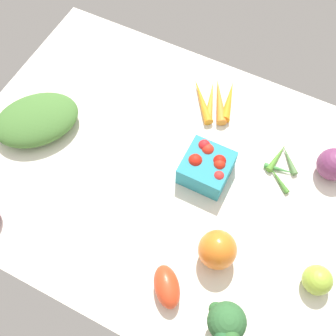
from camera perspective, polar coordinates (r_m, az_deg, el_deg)
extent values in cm
cube|color=silver|center=(102.98, 0.00, -0.77)|extent=(104.00, 76.00, 2.00)
cylinder|color=#A1C67F|center=(89.70, 7.63, -20.66)|extent=(2.99, 2.99, 5.22)
sphere|color=#2F6232|center=(84.33, 8.09, -20.21)|extent=(7.58, 7.58, 7.58)
sphere|color=#2C602E|center=(85.31, 6.60, -18.75)|extent=(2.86, 2.86, 2.86)
cone|color=#507942|center=(107.15, 16.30, 1.15)|extent=(6.53, 7.44, 1.53)
cone|color=#4C872B|center=(106.58, 14.80, 1.47)|extent=(2.98, 9.17, 1.72)
cone|color=#438D43|center=(105.25, 15.11, -0.17)|extent=(7.81, 2.57, 1.40)
cone|color=#427C2C|center=(104.00, 14.90, -1.44)|extent=(7.27, 5.96, 1.30)
ellipsoid|color=#437331|center=(111.13, -17.65, 6.35)|extent=(25.91, 26.52, 6.56)
cube|color=teal|center=(99.46, 5.31, 0.02)|extent=(11.09, 11.09, 6.30)
sphere|color=red|center=(99.08, 5.01, 3.09)|extent=(2.94, 2.94, 2.94)
sphere|color=red|center=(98.68, 5.48, 2.52)|extent=(3.04, 3.04, 3.04)
sphere|color=red|center=(95.83, 7.01, -1.14)|extent=(2.61, 2.61, 2.61)
sphere|color=red|center=(97.05, 3.77, 0.99)|extent=(3.39, 3.39, 3.39)
sphere|color=red|center=(97.44, 7.10, 0.92)|extent=(3.14, 3.14, 3.14)
sphere|color=red|center=(96.93, 7.09, 0.47)|extent=(2.87, 2.87, 2.87)
cone|color=orange|center=(113.06, 8.38, 9.18)|extent=(5.46, 13.08, 2.67)
cone|color=orange|center=(112.76, 7.09, 9.24)|extent=(9.21, 14.05, 2.69)
cone|color=orange|center=(112.74, 5.89, 9.21)|extent=(6.05, 12.92, 2.18)
cone|color=orange|center=(112.46, 4.66, 9.29)|extent=(11.12, 12.83, 2.42)
sphere|color=#95B538|center=(95.22, 19.85, -14.29)|extent=(6.33, 6.33, 6.33)
ellipsoid|color=orange|center=(90.26, 6.81, -11.10)|extent=(11.66, 11.66, 9.92)
sphere|color=#72325D|center=(106.21, 21.80, 0.47)|extent=(7.83, 7.83, 7.83)
ellipsoid|color=red|center=(90.18, -0.16, -16.00)|extent=(10.00, 10.47, 5.26)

